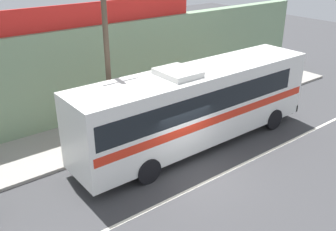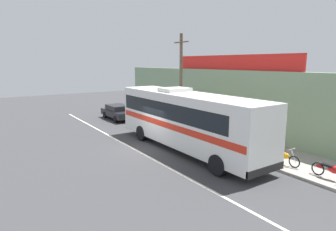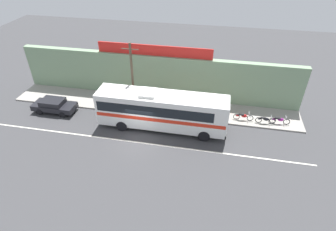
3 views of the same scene
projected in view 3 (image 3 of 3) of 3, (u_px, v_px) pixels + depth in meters
ground_plane at (139, 136)px, 25.02m from camera, size 70.00×70.00×0.00m
sidewalk_slab at (153, 106)px, 29.17m from camera, size 30.00×3.60×0.14m
storefront_facade at (157, 77)px, 29.57m from camera, size 30.00×0.70×4.80m
storefront_billboard at (154, 50)px, 27.92m from camera, size 11.96×0.12×1.10m
road_center_stripe at (137, 142)px, 24.38m from camera, size 30.00×0.14×0.01m
intercity_bus at (161, 109)px, 24.97m from camera, size 11.88×2.62×3.78m
parked_car at (54, 105)px, 27.99m from camera, size 4.34×1.88×1.37m
utility_pole at (132, 78)px, 26.04m from camera, size 1.60×0.22×7.23m
motorcycle_purple at (243, 116)px, 26.67m from camera, size 1.92×0.56×0.94m
motorcycle_black at (218, 114)px, 27.01m from camera, size 1.86×0.56×0.94m
motorcycle_orange at (279, 120)px, 26.15m from camera, size 1.89×0.56×0.94m
motorcycle_blue at (265, 120)px, 26.21m from camera, size 1.85×0.56×0.94m
pedestrian_far_right at (160, 95)px, 28.96m from camera, size 0.30×0.48×1.60m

